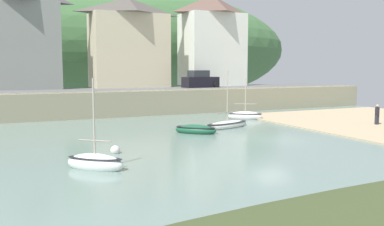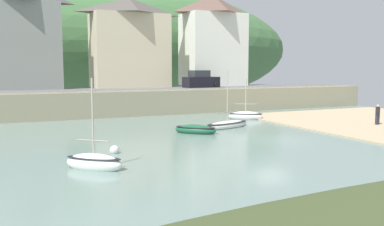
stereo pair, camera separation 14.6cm
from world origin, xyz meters
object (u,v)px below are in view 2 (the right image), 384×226
object	(u,v)px
waterfront_building_centre	(130,42)
sailboat_white_hull	(227,125)
sailboat_tall_mast	(246,116)
person_near_water	(378,114)
church_with_spire	(208,25)
waterfront_building_left	(21,34)
dinghy_open_wooden	(195,130)
parked_car_near_slipway	(201,80)
rowboat_small_beached	(94,162)
waterfront_building_right	(213,40)
mooring_buoy	(115,150)

from	to	relation	value
waterfront_building_centre	sailboat_white_hull	size ratio (longest dim) A/B	2.21
sailboat_tall_mast	person_near_water	world-z (taller)	sailboat_tall_mast
sailboat_tall_mast	church_with_spire	bearing A→B (deg)	104.49
waterfront_building_left	waterfront_building_centre	xyz separation A→B (m)	(11.65, 0.00, -0.56)
dinghy_open_wooden	sailboat_tall_mast	world-z (taller)	sailboat_tall_mast
waterfront_building_centre	parked_car_near_slipway	size ratio (longest dim) A/B	2.40
waterfront_building_centre	rowboat_small_beached	size ratio (longest dim) A/B	2.31
parked_car_near_slipway	church_with_spire	bearing A→B (deg)	52.66
waterfront_building_left	parked_car_near_slipway	world-z (taller)	waterfront_building_left
sailboat_white_hull	person_near_water	bearing A→B (deg)	-38.01
dinghy_open_wooden	waterfront_building_left	bearing A→B (deg)	162.37
waterfront_building_centre	sailboat_white_hull	world-z (taller)	waterfront_building_centre
waterfront_building_right	parked_car_near_slipway	size ratio (longest dim) A/B	2.65
rowboat_small_beached	parked_car_near_slipway	world-z (taller)	parked_car_near_slipway
church_with_spire	person_near_water	bearing A→B (deg)	-86.83
waterfront_building_right	mooring_buoy	xyz separation A→B (m)	(-19.15, -25.31, -7.97)
person_near_water	sailboat_tall_mast	bearing A→B (deg)	132.11
rowboat_small_beached	sailboat_white_hull	distance (m)	15.23
sailboat_white_hull	waterfront_building_left	bearing A→B (deg)	106.86
dinghy_open_wooden	parked_car_near_slipway	distance (m)	18.42
waterfront_building_left	waterfront_building_centre	bearing A→B (deg)	0.00
dinghy_open_wooden	sailboat_tall_mast	distance (m)	9.30
rowboat_small_beached	dinghy_open_wooden	world-z (taller)	rowboat_small_beached
person_near_water	waterfront_building_left	bearing A→B (deg)	137.24
dinghy_open_wooden	mooring_buoy	world-z (taller)	dinghy_open_wooden
waterfront_building_centre	person_near_water	bearing A→B (deg)	-59.73
dinghy_open_wooden	person_near_water	xyz separation A→B (m)	(14.91, -2.70, 0.74)
sailboat_white_hull	mooring_buoy	bearing A→B (deg)	-168.82
mooring_buoy	rowboat_small_beached	bearing A→B (deg)	-119.11
waterfront_building_right	person_near_water	bearing A→B (deg)	-83.17
waterfront_building_right	person_near_water	xyz separation A→B (m)	(2.80, -23.41, -7.15)
waterfront_building_left	waterfront_building_centre	size ratio (longest dim) A/B	1.11
rowboat_small_beached	person_near_water	bearing A→B (deg)	53.75
waterfront_building_right	parked_car_near_slipway	bearing A→B (deg)	-130.66
waterfront_building_centre	sailboat_white_hull	xyz separation A→B (m)	(2.13, -19.35, -7.34)
waterfront_building_right	rowboat_small_beached	size ratio (longest dim) A/B	2.56
sailboat_tall_mast	mooring_buoy	size ratio (longest dim) A/B	7.31
person_near_water	parked_car_near_slipway	bearing A→B (deg)	109.43
sailboat_tall_mast	mooring_buoy	world-z (taller)	sailboat_tall_mast
sailboat_tall_mast	waterfront_building_centre	bearing A→B (deg)	143.75
dinghy_open_wooden	mooring_buoy	bearing A→B (deg)	-101.19
waterfront_building_left	dinghy_open_wooden	size ratio (longest dim) A/B	3.59
sailboat_white_hull	mooring_buoy	xyz separation A→B (m)	(-10.42, -5.96, -0.08)
person_near_water	waterfront_building_centre	bearing A→B (deg)	120.27
mooring_buoy	waterfront_building_centre	bearing A→B (deg)	71.86
waterfront_building_right	sailboat_white_hull	bearing A→B (deg)	-114.29
rowboat_small_beached	parked_car_near_slipway	xyz separation A→B (m)	(17.05, 23.98, 2.89)
waterfront_building_right	rowboat_small_beached	xyz separation A→B (m)	(-20.92, -28.48, -7.82)
church_with_spire	sailboat_tall_mast	distance (m)	22.52
waterfront_building_right	dinghy_open_wooden	bearing A→B (deg)	-120.30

